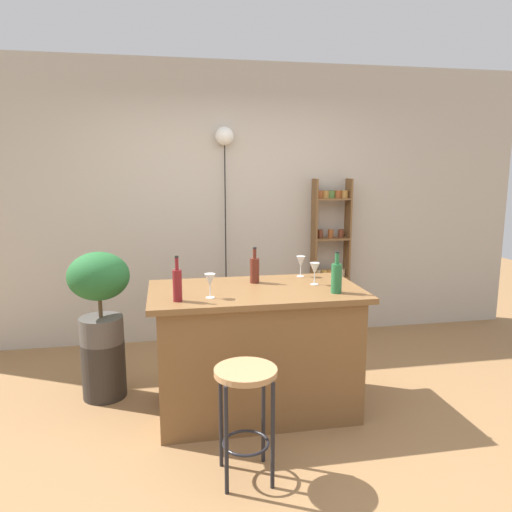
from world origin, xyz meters
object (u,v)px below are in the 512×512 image
(bottle_wine_red, at_px, (337,277))
(wine_glass_right, at_px, (301,262))
(potted_plant, at_px, (99,289))
(bottle_spirits_clear, at_px, (177,284))
(pendant_globe_light, at_px, (225,141))
(spice_shelf, at_px, (330,255))
(wine_glass_center, at_px, (210,281))
(wine_glass_left, at_px, (315,269))
(bar_stool, at_px, (246,396))
(bottle_soda_blue, at_px, (255,269))
(plant_stool, at_px, (104,369))

(bottle_wine_red, relative_size, wine_glass_right, 1.78)
(potted_plant, distance_m, bottle_wine_red, 1.77)
(bottle_spirits_clear, height_order, pendant_globe_light, pendant_globe_light)
(spice_shelf, xyz_separation_m, potted_plant, (-2.21, -1.08, 0.00))
(spice_shelf, bearing_deg, wine_glass_center, -130.26)
(bottle_wine_red, relative_size, wine_glass_left, 1.78)
(spice_shelf, height_order, bottle_wine_red, spice_shelf)
(bar_stool, distance_m, bottle_spirits_clear, 0.85)
(bar_stool, xyz_separation_m, bottle_spirits_clear, (-0.35, 0.56, 0.53))
(wine_glass_center, bearing_deg, bottle_spirits_clear, -169.12)
(bar_stool, xyz_separation_m, pendant_globe_light, (0.18, 2.33, 1.53))
(bar_stool, bearing_deg, bottle_soda_blue, 76.62)
(bottle_spirits_clear, height_order, wine_glass_right, bottle_spirits_clear)
(wine_glass_left, xyz_separation_m, wine_glass_center, (-0.79, -0.23, 0.00))
(wine_glass_center, bearing_deg, bar_stool, -77.28)
(wine_glass_center, xyz_separation_m, pendant_globe_light, (0.32, 1.73, 0.99))
(wine_glass_left, bearing_deg, bottle_spirits_clear, -164.78)
(wine_glass_left, bearing_deg, potted_plant, 166.90)
(bottle_soda_blue, relative_size, wine_glass_left, 1.65)
(plant_stool, bearing_deg, potted_plant, 0.00)
(plant_stool, xyz_separation_m, potted_plant, (0.00, 0.00, 0.64))
(bottle_spirits_clear, bearing_deg, wine_glass_right, 29.54)
(spice_shelf, bearing_deg, bar_stool, -119.39)
(plant_stool, distance_m, potted_plant, 0.64)
(bottle_soda_blue, height_order, wine_glass_right, bottle_soda_blue)
(plant_stool, relative_size, bottle_soda_blue, 1.64)
(potted_plant, height_order, bottle_wine_red, bottle_wine_red)
(bottle_wine_red, distance_m, pendant_globe_light, 2.09)
(wine_glass_left, height_order, wine_glass_center, same)
(bottle_spirits_clear, height_order, wine_glass_left, bottle_spirits_clear)
(wine_glass_center, bearing_deg, spice_shelf, 49.74)
(bottle_soda_blue, xyz_separation_m, wine_glass_left, (0.42, -0.14, 0.02))
(spice_shelf, bearing_deg, pendant_globe_light, 177.45)
(bottle_spirits_clear, distance_m, wine_glass_right, 1.13)
(bar_stool, height_order, spice_shelf, spice_shelf)
(bottle_wine_red, bearing_deg, bar_stool, -141.66)
(plant_stool, height_order, bottle_spirits_clear, bottle_spirits_clear)
(potted_plant, relative_size, wine_glass_right, 4.30)
(wine_glass_left, height_order, wine_glass_right, same)
(potted_plant, bearing_deg, wine_glass_left, -13.10)
(bottle_spirits_clear, bearing_deg, potted_plant, 131.69)
(bottle_wine_red, relative_size, pendant_globe_light, 0.13)
(potted_plant, xyz_separation_m, bottle_wine_red, (1.65, -0.63, 0.16))
(plant_stool, xyz_separation_m, wine_glass_left, (1.58, -0.37, 0.81))
(wine_glass_center, height_order, wine_glass_right, same)
(bottle_wine_red, bearing_deg, plant_stool, 159.25)
(plant_stool, height_order, wine_glass_center, wine_glass_center)
(wine_glass_left, bearing_deg, pendant_globe_light, 107.48)
(bar_stool, height_order, plant_stool, bar_stool)
(wine_glass_right, bearing_deg, bottle_wine_red, -79.37)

